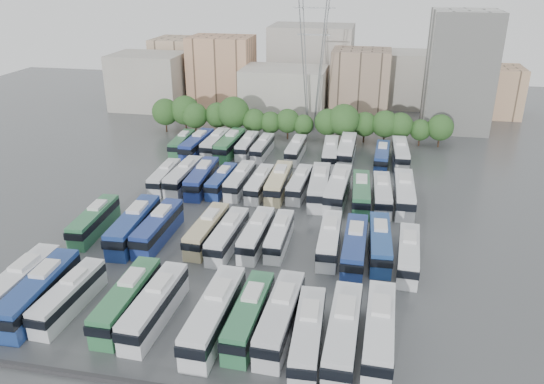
% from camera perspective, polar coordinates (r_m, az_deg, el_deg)
% --- Properties ---
extents(ground, '(220.00, 220.00, 0.00)m').
position_cam_1_polar(ground, '(77.10, -2.10, -3.65)').
color(ground, '#424447').
rests_on(ground, ground).
extents(tree_line, '(65.06, 8.14, 8.78)m').
position_cam_1_polar(tree_line, '(114.62, 1.44, 7.88)').
color(tree_line, black).
rests_on(tree_line, ground).
extents(city_buildings, '(102.00, 35.00, 20.00)m').
position_cam_1_polar(city_buildings, '(143.25, 1.58, 12.41)').
color(city_buildings, '#9E998E').
rests_on(city_buildings, ground).
extents(apartment_tower, '(14.00, 14.00, 26.00)m').
position_cam_1_polar(apartment_tower, '(127.97, 19.53, 12.14)').
color(apartment_tower, silver).
rests_on(apartment_tower, ground).
extents(electricity_pylon, '(9.00, 6.91, 33.83)m').
position_cam_1_polar(electricity_pylon, '(118.78, 4.45, 15.36)').
color(electricity_pylon, slate).
rests_on(electricity_pylon, ground).
extents(bus_r0_s0, '(2.92, 13.33, 4.18)m').
position_cam_1_polar(bus_r0_s0, '(66.29, -25.65, -9.00)').
color(bus_r0_s0, silver).
rests_on(bus_r0_s0, ground).
extents(bus_r0_s1, '(3.47, 13.57, 4.22)m').
position_cam_1_polar(bus_r0_s1, '(64.05, -23.73, -9.78)').
color(bus_r0_s1, navy).
rests_on(bus_r0_s1, ground).
extents(bus_r0_s2, '(3.01, 11.73, 3.65)m').
position_cam_1_polar(bus_r0_s2, '(62.69, -20.99, -10.36)').
color(bus_r0_s2, silver).
rests_on(bus_r0_s2, ground).
extents(bus_r0_s4, '(2.82, 12.76, 4.00)m').
position_cam_1_polar(bus_r0_s4, '(59.87, -15.32, -11.05)').
color(bus_r0_s4, '#317245').
rests_on(bus_r0_s4, ground).
extents(bus_r0_s5, '(3.15, 12.75, 3.98)m').
position_cam_1_polar(bus_r0_s5, '(58.28, -12.50, -11.79)').
color(bus_r0_s5, silver).
rests_on(bus_r0_s5, ground).
extents(bus_r0_s7, '(3.33, 13.74, 4.29)m').
position_cam_1_polar(bus_r0_s7, '(55.77, -6.22, -12.91)').
color(bus_r0_s7, silver).
rests_on(bus_r0_s7, ground).
extents(bus_r0_s8, '(3.01, 12.36, 3.86)m').
position_cam_1_polar(bus_r0_s8, '(55.77, -2.46, -13.04)').
color(bus_r0_s8, '#307048').
rests_on(bus_r0_s8, ground).
extents(bus_r0_s9, '(3.31, 12.99, 4.04)m').
position_cam_1_polar(bus_r0_s9, '(55.31, 0.89, -13.26)').
color(bus_r0_s9, silver).
rests_on(bus_r0_s9, ground).
extents(bus_r0_s10, '(3.16, 12.34, 3.84)m').
position_cam_1_polar(bus_r0_s10, '(53.38, 3.89, -15.00)').
color(bus_r0_s10, silver).
rests_on(bus_r0_s10, ground).
extents(bus_r0_s11, '(3.16, 13.28, 4.15)m').
position_cam_1_polar(bus_r0_s11, '(53.66, 7.66, -14.74)').
color(bus_r0_s11, silver).
rests_on(bus_r0_s11, ground).
extents(bus_r0_s12, '(3.17, 13.06, 4.08)m').
position_cam_1_polar(bus_r0_s12, '(54.54, 11.47, -14.38)').
color(bus_r0_s12, silver).
rests_on(bus_r0_s12, ground).
extents(bus_r1_s0, '(3.20, 12.04, 3.74)m').
position_cam_1_polar(bus_r1_s0, '(78.59, -18.57, -2.90)').
color(bus_r1_s0, '#2F6E45').
rests_on(bus_r1_s0, ground).
extents(bus_r1_s2, '(3.61, 13.75, 4.28)m').
position_cam_1_polar(bus_r1_s2, '(75.02, -14.63, -3.46)').
color(bus_r1_s2, navy).
rests_on(bus_r1_s2, ground).
extents(bus_r1_s3, '(2.86, 12.65, 3.96)m').
position_cam_1_polar(bus_r1_s3, '(74.06, -12.15, -3.71)').
color(bus_r1_s3, navy).
rests_on(bus_r1_s3, ground).
extents(bus_r1_s5, '(3.17, 11.97, 3.72)m').
position_cam_1_polar(bus_r1_s5, '(72.53, -6.99, -4.04)').
color(bus_r1_s5, tan).
rests_on(bus_r1_s5, ground).
extents(bus_r1_s6, '(3.15, 11.97, 3.72)m').
position_cam_1_polar(bus_r1_s6, '(70.86, -4.79, -4.63)').
color(bus_r1_s6, silver).
rests_on(bus_r1_s6, ground).
extents(bus_r1_s7, '(2.90, 11.64, 3.63)m').
position_cam_1_polar(bus_r1_s7, '(71.06, -1.70, -4.51)').
color(bus_r1_s7, silver).
rests_on(bus_r1_s7, ground).
extents(bus_r1_s8, '(2.37, 10.78, 3.38)m').
position_cam_1_polar(bus_r1_s8, '(71.00, 0.80, -4.64)').
color(bus_r1_s8, silver).
rests_on(bus_r1_s8, ground).
extents(bus_r1_s10, '(2.80, 11.93, 3.73)m').
position_cam_1_polar(bus_r1_s10, '(70.06, 6.20, -5.03)').
color(bus_r1_s10, white).
rests_on(bus_r1_s10, ground).
extents(bus_r1_s11, '(2.92, 12.85, 4.02)m').
position_cam_1_polar(bus_r1_s11, '(68.45, 8.88, -5.78)').
color(bus_r1_s11, navy).
rests_on(bus_r1_s11, ground).
extents(bus_r1_s12, '(3.14, 12.37, 3.85)m').
position_cam_1_polar(bus_r1_s12, '(70.06, 11.54, -5.35)').
color(bus_r1_s12, navy).
rests_on(bus_r1_s12, ground).
extents(bus_r1_s13, '(3.14, 11.82, 3.67)m').
position_cam_1_polar(bus_r1_s13, '(68.48, 14.46, -6.44)').
color(bus_r1_s13, silver).
rests_on(bus_r1_s13, ground).
extents(bus_r2_s1, '(2.85, 11.14, 3.47)m').
position_cam_1_polar(bus_r2_s1, '(92.05, -11.47, 1.66)').
color(bus_r2_s1, silver).
rests_on(bus_r2_s1, ground).
extents(bus_r2_s2, '(2.95, 12.47, 3.90)m').
position_cam_1_polar(bus_r2_s2, '(91.16, -9.47, 1.74)').
color(bus_r2_s2, silver).
rests_on(bus_r2_s2, ground).
extents(bus_r2_s3, '(3.23, 12.82, 3.99)m').
position_cam_1_polar(bus_r2_s3, '(89.78, -7.54, 1.55)').
color(bus_r2_s3, navy).
rests_on(bus_r2_s3, ground).
extents(bus_r2_s4, '(2.81, 10.90, 3.39)m').
position_cam_1_polar(bus_r2_s4, '(88.96, -5.45, 1.24)').
color(bus_r2_s4, navy).
rests_on(bus_r2_s4, ground).
extents(bus_r2_s5, '(2.89, 11.74, 3.66)m').
position_cam_1_polar(bus_r2_s5, '(88.66, -3.45, 1.32)').
color(bus_r2_s5, silver).
rests_on(bus_r2_s5, ground).
extents(bus_r2_s6, '(2.83, 11.38, 3.55)m').
position_cam_1_polar(bus_r2_s6, '(87.32, -1.34, 0.96)').
color(bus_r2_s6, white).
rests_on(bus_r2_s6, ground).
extents(bus_r2_s7, '(2.81, 12.57, 3.94)m').
position_cam_1_polar(bus_r2_s7, '(87.26, 0.74, 1.08)').
color(bus_r2_s7, beige).
rests_on(bus_r2_s7, ground).
extents(bus_r2_s8, '(3.04, 11.47, 3.57)m').
position_cam_1_polar(bus_r2_s8, '(87.25, 3.00, 0.92)').
color(bus_r2_s8, silver).
rests_on(bus_r2_s8, ground).
extents(bus_r2_s9, '(3.51, 13.59, 4.23)m').
position_cam_1_polar(bus_r2_s9, '(85.68, 5.10, 0.66)').
color(bus_r2_s9, silver).
rests_on(bus_r2_s9, ground).
extents(bus_r2_s10, '(3.61, 13.76, 4.28)m').
position_cam_1_polar(bus_r2_s10, '(85.08, 7.13, 0.42)').
color(bus_r2_s10, silver).
rests_on(bus_r2_s10, ground).
extents(bus_r2_s11, '(3.30, 12.66, 3.94)m').
position_cam_1_polar(bus_r2_s11, '(84.31, 9.55, -0.08)').
color(bus_r2_s11, '#2D6A42').
rests_on(bus_r2_s11, ground).
extents(bus_r2_s12, '(3.18, 12.37, 3.85)m').
position_cam_1_polar(bus_r2_s12, '(84.63, 11.75, -0.19)').
color(bus_r2_s12, silver).
rests_on(bus_r2_s12, ground).
extents(bus_r2_s13, '(3.02, 13.40, 4.20)m').
position_cam_1_polar(bus_r2_s13, '(85.26, 14.02, -0.10)').
color(bus_r2_s13, silver).
rests_on(bus_r2_s13, ground).
extents(bus_r3_s0, '(2.85, 11.18, 3.48)m').
position_cam_1_polar(bus_r3_s0, '(108.98, -9.64, 5.22)').
color(bus_r3_s0, '#2A623B').
rests_on(bus_r3_s0, ground).
extents(bus_r3_s1, '(3.45, 12.94, 4.02)m').
position_cam_1_polar(bus_r3_s1, '(106.76, -8.07, 5.09)').
color(bus_r3_s1, navy).
rests_on(bus_r3_s1, ground).
extents(bus_r3_s2, '(2.96, 12.29, 3.84)m').
position_cam_1_polar(bus_r3_s2, '(107.35, -6.09, 5.24)').
color(bus_r3_s2, silver).
rests_on(bus_r3_s2, ground).
extents(bus_r3_s3, '(3.31, 13.08, 4.07)m').
position_cam_1_polar(bus_r3_s3, '(106.00, -4.55, 5.13)').
color(bus_r3_s3, '#2F6E40').
rests_on(bus_r3_s3, ground).
extents(bus_r3_s4, '(2.48, 11.08, 3.47)m').
position_cam_1_polar(bus_r3_s4, '(106.29, -2.70, 5.06)').
color(bus_r3_s4, silver).
rests_on(bus_r3_s4, ground).
extents(bus_r3_s5, '(2.77, 11.00, 3.43)m').
position_cam_1_polar(bus_r3_s5, '(105.01, -1.02, 4.84)').
color(bus_r3_s5, silver).
rests_on(bus_r3_s5, ground).
extents(bus_r3_s7, '(2.77, 11.41, 3.56)m').
position_cam_1_polar(bus_r3_s7, '(103.63, 2.57, 4.61)').
color(bus_r3_s7, silver).
rests_on(bus_r3_s7, ground).
extents(bus_r3_s9, '(3.32, 12.61, 3.92)m').
position_cam_1_polar(bus_r3_s9, '(101.86, 6.30, 4.25)').
color(bus_r3_s9, silver).
rests_on(bus_r3_s9, ground).
extents(bus_r3_s10, '(3.10, 13.39, 4.19)m').
position_cam_1_polar(bus_r3_s10, '(103.19, 8.04, 4.49)').
color(bus_r3_s10, silver).
rests_on(bus_r3_s10, ground).
extents(bus_r3_s12, '(2.93, 11.64, 3.63)m').
position_cam_1_polar(bus_r3_s12, '(101.86, 11.74, 3.81)').
color(bus_r3_s12, navy).
rests_on(bus_r3_s12, ground).
extents(bus_r3_s13, '(3.20, 12.69, 3.95)m').
position_cam_1_polar(bus_r3_s13, '(103.67, 13.64, 4.08)').
color(bus_r3_s13, silver).
rests_on(bus_r3_s13, ground).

